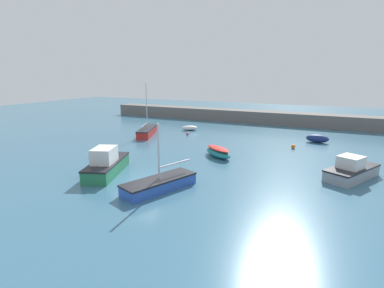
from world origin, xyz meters
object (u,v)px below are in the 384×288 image
object	(u,v)px
cabin_cruiser_white	(106,164)
mooring_buoy_orange	(293,147)
sailboat_tall_mast	(147,131)
sailboat_twin_hulled	(159,184)
rowboat_with_red_cover	(218,152)
fishing_dinghy_green	(190,128)
mooring_buoy_pink	(187,133)
motorboat_with_cabin	(351,170)
dinghy_near_pier	(317,139)

from	to	relation	value
cabin_cruiser_white	mooring_buoy_orange	bearing A→B (deg)	-60.07
sailboat_tall_mast	sailboat_twin_hulled	world-z (taller)	sailboat_tall_mast
sailboat_twin_hulled	rowboat_with_red_cover	bearing A→B (deg)	-163.65
cabin_cruiser_white	fishing_dinghy_green	xyz separation A→B (m)	(-2.20, 18.96, -0.46)
sailboat_tall_mast	fishing_dinghy_green	bearing A→B (deg)	-54.24
sailboat_twin_hulled	mooring_buoy_pink	xyz separation A→B (m)	(-6.39, 17.03, -0.23)
motorboat_with_cabin	mooring_buoy_pink	size ratio (longest dim) A/B	13.96
mooring_buoy_pink	rowboat_with_red_cover	bearing A→B (deg)	-48.05
motorboat_with_cabin	dinghy_near_pier	bearing A→B (deg)	42.36
sailboat_twin_hulled	cabin_cruiser_white	bearing A→B (deg)	-79.79
sailboat_tall_mast	sailboat_twin_hulled	xyz separation A→B (m)	(10.82, -14.77, -0.08)
cabin_cruiser_white	mooring_buoy_orange	size ratio (longest dim) A/B	13.76
fishing_dinghy_green	motorboat_with_cabin	world-z (taller)	motorboat_with_cabin
dinghy_near_pier	mooring_buoy_pink	distance (m)	15.12
rowboat_with_red_cover	sailboat_twin_hulled	distance (m)	9.20
mooring_buoy_orange	cabin_cruiser_white	bearing A→B (deg)	-129.28
sailboat_tall_mast	mooring_buoy_orange	xyz separation A→B (m)	(17.33, 0.62, -0.29)
fishing_dinghy_green	mooring_buoy_orange	distance (m)	14.72
sailboat_twin_hulled	fishing_dinghy_green	size ratio (longest dim) A/B	2.40
cabin_cruiser_white	mooring_buoy_pink	xyz separation A→B (m)	(-1.09, 16.06, -0.60)
sailboat_twin_hulled	mooring_buoy_pink	bearing A→B (deg)	-138.91
mooring_buoy_orange	fishing_dinghy_green	bearing A→B (deg)	162.07
dinghy_near_pier	mooring_buoy_pink	xyz separation A→B (m)	(-14.92, -2.41, -0.26)
dinghy_near_pier	mooring_buoy_orange	xyz separation A→B (m)	(-2.03, -4.04, -0.23)
dinghy_near_pier	sailboat_twin_hulled	size ratio (longest dim) A/B	0.44
rowboat_with_red_cover	motorboat_with_cabin	size ratio (longest dim) A/B	0.70
fishing_dinghy_green	motorboat_with_cabin	bearing A→B (deg)	117.78
rowboat_with_red_cover	motorboat_with_cabin	xyz separation A→B (m)	(10.83, -1.33, 0.16)
motorboat_with_cabin	mooring_buoy_orange	size ratio (longest dim) A/B	12.24
sailboat_twin_hulled	fishing_dinghy_green	xyz separation A→B (m)	(-7.50, 19.93, -0.09)
dinghy_near_pier	cabin_cruiser_white	bearing A→B (deg)	56.08
mooring_buoy_orange	mooring_buoy_pink	size ratio (longest dim) A/B	1.14
sailboat_tall_mast	dinghy_near_pier	size ratio (longest dim) A/B	2.62
sailboat_tall_mast	mooring_buoy_orange	distance (m)	17.34
motorboat_with_cabin	mooring_buoy_orange	world-z (taller)	motorboat_with_cabin
sailboat_tall_mast	mooring_buoy_orange	world-z (taller)	sailboat_tall_mast
cabin_cruiser_white	sailboat_twin_hulled	size ratio (longest dim) A/B	1.05
rowboat_with_red_cover	cabin_cruiser_white	world-z (taller)	cabin_cruiser_white
rowboat_with_red_cover	dinghy_near_pier	size ratio (longest dim) A/B	1.47
mooring_buoy_orange	mooring_buoy_pink	world-z (taller)	mooring_buoy_orange
sailboat_tall_mast	mooring_buoy_orange	size ratio (longest dim) A/B	15.16
sailboat_twin_hulled	mooring_buoy_orange	world-z (taller)	sailboat_twin_hulled
sailboat_tall_mast	cabin_cruiser_white	distance (m)	14.88
rowboat_with_red_cover	cabin_cruiser_white	bearing A→B (deg)	-88.33
rowboat_with_red_cover	mooring_buoy_pink	xyz separation A→B (m)	(-7.06, 7.85, -0.27)
mooring_buoy_orange	mooring_buoy_pink	xyz separation A→B (m)	(-12.89, 1.63, -0.03)
sailboat_tall_mast	cabin_cruiser_white	xyz separation A→B (m)	(5.53, -13.81, 0.29)
rowboat_with_red_cover	motorboat_with_cabin	distance (m)	10.91
rowboat_with_red_cover	mooring_buoy_pink	size ratio (longest dim) A/B	9.71
dinghy_near_pier	sailboat_twin_hulled	xyz separation A→B (m)	(-8.54, -19.43, -0.03)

